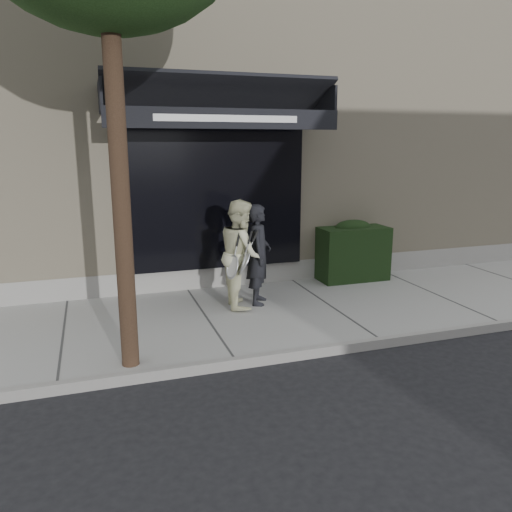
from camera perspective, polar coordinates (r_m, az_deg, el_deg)
name	(u,v)px	position (r m, az deg, el deg)	size (l,w,h in m)	color
ground	(328,311)	(8.20, 8.18, -6.24)	(80.00, 80.00, 0.00)	black
sidewalk	(328,307)	(8.18, 8.19, -5.84)	(20.00, 3.00, 0.12)	#9C9C97
curb	(380,343)	(6.91, 13.97, -9.57)	(20.00, 0.10, 0.14)	gray
building_facade	(239,139)	(12.38, -1.92, 13.19)	(14.30, 8.04, 5.64)	beige
hedge	(352,251)	(9.59, 10.89, 0.55)	(1.30, 0.70, 1.14)	black
pedestrian_front	(258,255)	(7.92, 0.29, 0.15)	(0.76, 0.83, 1.60)	black
pedestrian_back	(241,254)	(7.80, -1.71, 0.28)	(0.74, 0.90, 1.69)	beige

